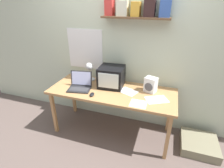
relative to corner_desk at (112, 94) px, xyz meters
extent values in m
plane|color=#64534D|center=(0.00, 0.00, -0.68)|extent=(12.00, 12.00, 0.00)
cube|color=beige|center=(0.00, 0.42, 0.62)|extent=(5.60, 0.06, 2.60)
cube|color=white|center=(-0.59, 0.39, 0.51)|extent=(0.60, 0.01, 0.64)
cube|color=brown|center=(0.22, 0.30, 1.02)|extent=(0.91, 0.18, 0.02)
cube|color=red|center=(-0.15, 0.33, 1.15)|extent=(0.11, 0.12, 0.22)
cube|color=beige|center=(0.04, 0.33, 1.13)|extent=(0.15, 0.14, 0.19)
cube|color=gold|center=(0.22, 0.32, 1.13)|extent=(0.11, 0.14, 0.18)
cube|color=#301C1C|center=(0.40, 0.32, 1.14)|extent=(0.14, 0.16, 0.21)
cube|color=#3659A9|center=(0.59, 0.32, 1.16)|extent=(0.13, 0.14, 0.26)
cube|color=tan|center=(0.00, 0.00, 0.04)|extent=(1.81, 0.72, 0.03)
cube|color=tan|center=(-0.84, -0.30, -0.33)|extent=(0.04, 0.05, 0.71)
cube|color=tan|center=(0.84, -0.30, -0.33)|extent=(0.04, 0.05, 0.71)
cube|color=tan|center=(-0.84, 0.30, -0.33)|extent=(0.04, 0.05, 0.71)
cube|color=tan|center=(0.84, 0.30, -0.33)|extent=(0.04, 0.05, 0.71)
cube|color=black|center=(-0.05, 0.13, 0.21)|extent=(0.38, 0.36, 0.30)
cube|color=silver|center=(-0.04, -0.04, 0.22)|extent=(0.29, 0.03, 0.22)
cube|color=#232326|center=(-0.45, -0.14, 0.07)|extent=(0.35, 0.28, 0.02)
cube|color=#38383A|center=(-0.45, -0.16, 0.08)|extent=(0.29, 0.17, 0.00)
cube|color=#232326|center=(-0.48, -0.01, 0.19)|extent=(0.32, 0.10, 0.22)
cube|color=silver|center=(-0.48, -0.01, 0.19)|extent=(0.29, 0.09, 0.20)
cylinder|color=white|center=(-0.43, 0.24, 0.07)|extent=(0.12, 0.12, 0.01)
cylinder|color=white|center=(-0.43, 0.24, 0.19)|extent=(0.02, 0.02, 0.24)
sphere|color=white|center=(-0.43, 0.17, 0.31)|extent=(0.12, 0.12, 0.12)
cylinder|color=white|center=(-0.59, 0.09, 0.12)|extent=(0.08, 0.08, 0.13)
cylinder|color=yellow|center=(-0.59, 0.09, 0.11)|extent=(0.07, 0.07, 0.09)
cube|color=white|center=(0.52, 0.14, 0.17)|extent=(0.19, 0.17, 0.21)
cylinder|color=#4C4C51|center=(0.50, 0.08, 0.16)|extent=(0.11, 0.04, 0.12)
ellipsoid|color=black|center=(-0.21, -0.23, 0.08)|extent=(0.08, 0.11, 0.03)
cube|color=white|center=(0.64, -0.06, 0.06)|extent=(0.33, 0.30, 0.00)
cube|color=white|center=(0.43, -0.24, 0.06)|extent=(0.21, 0.19, 0.00)
cube|color=white|center=(0.23, 0.04, 0.06)|extent=(0.30, 0.26, 0.00)
cube|color=gray|center=(1.29, 0.04, -0.62)|extent=(0.49, 0.49, 0.13)
camera|label=1|loc=(0.71, -2.10, 1.25)|focal=28.00mm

